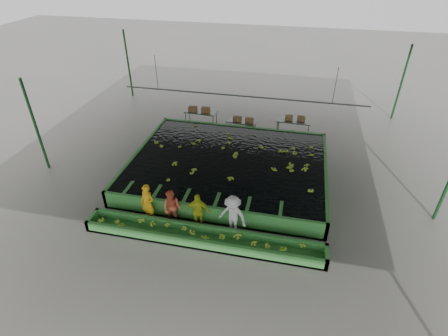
% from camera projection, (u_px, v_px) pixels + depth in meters
% --- Properties ---
extents(ground, '(80.00, 80.00, 0.00)m').
position_uv_depth(ground, '(222.00, 190.00, 17.34)').
color(ground, slate).
rests_on(ground, ground).
extents(shed_roof, '(20.00, 22.00, 0.04)m').
position_uv_depth(shed_roof, '(221.00, 95.00, 14.59)').
color(shed_roof, gray).
rests_on(shed_roof, shed_posts).
extents(shed_posts, '(20.00, 22.00, 5.00)m').
position_uv_depth(shed_posts, '(222.00, 147.00, 15.96)').
color(shed_posts, '#1A4D20').
rests_on(shed_posts, ground).
extents(flotation_tank, '(10.00, 8.00, 0.90)m').
position_uv_depth(flotation_tank, '(228.00, 167.00, 18.32)').
color(flotation_tank, '#398A3A').
rests_on(flotation_tank, ground).
extents(tank_water, '(9.70, 7.70, 0.00)m').
position_uv_depth(tank_water, '(228.00, 160.00, 18.10)').
color(tank_water, black).
rests_on(tank_water, flotation_tank).
extents(sorting_trough, '(10.00, 1.00, 0.50)m').
position_uv_depth(sorting_trough, '(202.00, 237.00, 14.27)').
color(sorting_trough, '#398A3A').
rests_on(sorting_trough, ground).
extents(cableway_rail, '(0.08, 0.08, 14.00)m').
position_uv_depth(cableway_rail, '(241.00, 96.00, 19.77)').
color(cableway_rail, '#59605B').
rests_on(cableway_rail, shed_roof).
extents(rail_hanger_left, '(0.04, 0.04, 2.00)m').
position_uv_depth(rail_hanger_left, '(156.00, 72.00, 20.12)').
color(rail_hanger_left, '#59605B').
rests_on(rail_hanger_left, shed_roof).
extents(rail_hanger_right, '(0.04, 0.04, 2.00)m').
position_uv_depth(rail_hanger_right, '(335.00, 86.00, 18.32)').
color(rail_hanger_right, '#59605B').
rests_on(rail_hanger_right, shed_roof).
extents(worker_a, '(0.77, 0.61, 1.84)m').
position_uv_depth(worker_a, '(148.00, 203.00, 15.03)').
color(worker_a, '#F6AF14').
rests_on(worker_a, ground).
extents(worker_b, '(0.91, 0.75, 1.72)m').
position_uv_depth(worker_b, '(172.00, 208.00, 14.86)').
color(worker_b, '#D95E3D').
rests_on(worker_b, ground).
extents(worker_c, '(1.08, 0.54, 1.76)m').
position_uv_depth(worker_c, '(198.00, 211.00, 14.64)').
color(worker_c, '#B9C71E').
rests_on(worker_c, ground).
extents(worker_d, '(1.36, 0.99, 1.89)m').
position_uv_depth(worker_d, '(233.00, 215.00, 14.34)').
color(worker_d, silver).
rests_on(worker_d, ground).
extents(packing_table_left, '(2.16, 0.97, 0.96)m').
position_uv_depth(packing_table_left, '(201.00, 118.00, 23.20)').
color(packing_table_left, '#59605B').
rests_on(packing_table_left, ground).
extents(packing_table_mid, '(1.93, 1.01, 0.84)m').
position_uv_depth(packing_table_mid, '(241.00, 127.00, 22.19)').
color(packing_table_mid, '#59605B').
rests_on(packing_table_mid, ground).
extents(packing_table_right, '(2.16, 0.95, 0.97)m').
position_uv_depth(packing_table_right, '(293.00, 127.00, 22.06)').
color(packing_table_right, '#59605B').
rests_on(packing_table_right, ground).
extents(box_stack_left, '(1.43, 0.47, 0.30)m').
position_uv_depth(box_stack_left, '(199.00, 112.00, 22.90)').
color(box_stack_left, brown).
rests_on(box_stack_left, packing_table_left).
extents(box_stack_mid, '(1.30, 0.44, 0.28)m').
position_uv_depth(box_stack_mid, '(243.00, 122.00, 21.92)').
color(box_stack_mid, brown).
rests_on(box_stack_mid, packing_table_mid).
extents(box_stack_right, '(1.24, 0.43, 0.26)m').
position_uv_depth(box_stack_right, '(295.00, 120.00, 21.82)').
color(box_stack_right, brown).
rests_on(box_stack_right, packing_table_right).
extents(floating_bananas, '(9.49, 6.47, 0.13)m').
position_uv_depth(floating_bananas, '(231.00, 152.00, 18.75)').
color(floating_bananas, '#90BC2E').
rests_on(floating_bananas, tank_water).
extents(trough_bananas, '(8.68, 0.58, 0.12)m').
position_uv_depth(trough_bananas, '(202.00, 234.00, 14.18)').
color(trough_bananas, '#90BC2E').
rests_on(trough_bananas, sorting_trough).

